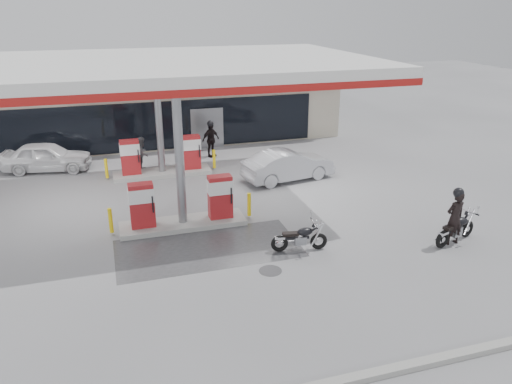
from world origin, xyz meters
TOP-DOWN VIEW (x-y plane):
  - ground at (0.00, 0.00)m, footprint 90.00×90.00m
  - wet_patch at (0.50, 0.00)m, footprint 6.00×3.00m
  - drain_cover at (2.00, -2.00)m, footprint 0.70×0.70m
  - store_building at (0.01, 15.94)m, footprint 22.00×8.22m
  - canopy at (0.00, 5.00)m, footprint 16.00×10.02m
  - pump_island_near at (0.00, 2.00)m, footprint 5.14×1.30m
  - pump_island_far at (0.00, 8.00)m, footprint 5.14×1.30m
  - main_motorcycle at (8.59, -1.98)m, footprint 1.97×0.94m
  - biker_main at (8.41, -2.05)m, footprint 0.73×0.51m
  - parked_motorcycle at (3.36, -1.00)m, footprint 1.87×0.74m
  - sedan_white at (-5.17, 10.20)m, footprint 4.32×2.34m
  - attendant at (-0.79, 9.00)m, footprint 0.88×0.97m
  - hatchback_silver at (5.40, 5.60)m, footprint 4.40×2.18m
  - parked_car_left at (-4.50, 14.00)m, footprint 4.08×2.31m
  - biker_walking at (2.82, 10.20)m, footprint 1.14×0.87m

SIDE VIEW (x-z plane):
  - ground at x=0.00m, z-range 0.00..0.00m
  - wet_patch at x=0.50m, z-range 0.00..0.00m
  - drain_cover at x=2.00m, z-range 0.00..0.01m
  - parked_motorcycle at x=3.36m, z-range -0.05..0.91m
  - main_motorcycle at x=8.59m, z-range -0.06..0.98m
  - parked_car_left at x=-4.50m, z-range 0.00..1.11m
  - hatchback_silver at x=5.40m, z-range 0.00..1.39m
  - sedan_white at x=-5.17m, z-range 0.00..1.39m
  - pump_island_near at x=0.00m, z-range -0.18..1.60m
  - pump_island_far at x=0.00m, z-range -0.18..1.60m
  - attendant at x=-0.79m, z-range 0.00..1.62m
  - biker_walking at x=2.82m, z-range 0.00..1.81m
  - biker_main at x=8.41m, z-range 0.00..1.88m
  - store_building at x=0.01m, z-range 0.01..4.01m
  - canopy at x=0.00m, z-range 2.51..8.02m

